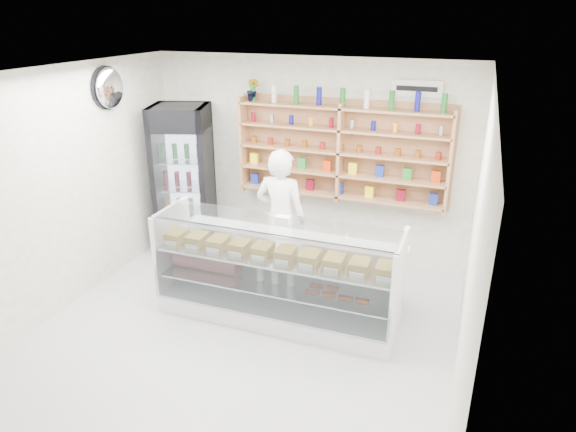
% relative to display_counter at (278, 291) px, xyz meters
% --- Properties ---
extents(room, '(5.00, 5.00, 5.00)m').
position_rel_display_counter_xyz_m(room, '(-0.24, -0.70, 1.06)').
color(room, '#B8B8BE').
rests_on(room, ground).
extents(display_counter, '(2.77, 0.83, 1.20)m').
position_rel_display_counter_xyz_m(display_counter, '(0.00, 0.00, 0.00)').
color(display_counter, white).
rests_on(display_counter, floor).
extents(shop_worker, '(0.67, 0.45, 1.81)m').
position_rel_display_counter_xyz_m(shop_worker, '(-0.25, 0.77, 0.57)').
color(shop_worker, white).
rests_on(shop_worker, floor).
extents(drinks_cooler, '(0.96, 0.94, 2.14)m').
position_rel_display_counter_xyz_m(drinks_cooler, '(-1.95, 1.29, 0.73)').
color(drinks_cooler, black).
rests_on(drinks_cooler, floor).
extents(wall_shelving, '(2.84, 0.28, 1.33)m').
position_rel_display_counter_xyz_m(wall_shelving, '(0.26, 1.64, 1.26)').
color(wall_shelving, tan).
rests_on(wall_shelving, back_wall).
extents(potted_plant, '(0.19, 0.16, 0.31)m').
position_rel_display_counter_xyz_m(potted_plant, '(-0.99, 1.64, 2.01)').
color(potted_plant, '#1E6626').
rests_on(potted_plant, wall_shelving).
extents(security_mirror, '(0.15, 0.50, 0.50)m').
position_rel_display_counter_xyz_m(security_mirror, '(-2.41, 0.50, 2.11)').
color(security_mirror, silver).
rests_on(security_mirror, left_wall).
extents(wall_sign, '(0.62, 0.03, 0.20)m').
position_rel_display_counter_xyz_m(wall_sign, '(1.16, 1.77, 2.11)').
color(wall_sign, white).
rests_on(wall_sign, back_wall).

